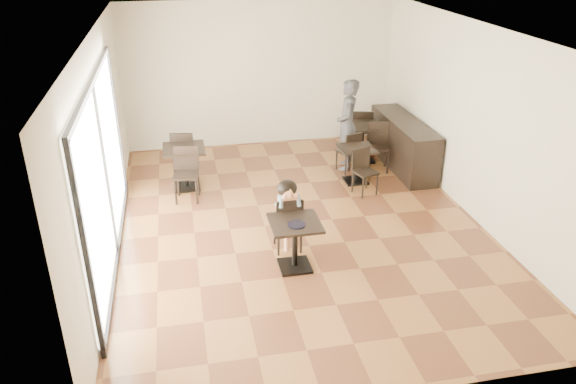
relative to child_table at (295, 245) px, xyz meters
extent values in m
cube|color=brown|center=(0.35, 1.33, -0.38)|extent=(6.00, 8.00, 0.01)
cube|color=silver|center=(0.35, 1.33, 2.82)|extent=(6.00, 8.00, 0.01)
cube|color=beige|center=(0.35, 5.33, 1.22)|extent=(6.00, 0.01, 3.20)
cube|color=beige|center=(0.35, -2.67, 1.22)|extent=(6.00, 0.01, 3.20)
cube|color=beige|center=(-2.65, 1.33, 1.22)|extent=(0.01, 8.00, 3.20)
cube|color=beige|center=(3.35, 1.33, 1.22)|extent=(0.01, 8.00, 3.20)
cube|color=white|center=(-2.62, 0.83, 1.02)|extent=(0.04, 4.50, 2.60)
cylinder|color=black|center=(0.00, -0.10, 0.39)|extent=(0.26, 0.26, 0.02)
imported|color=#393A3F|center=(1.83, 3.50, 0.55)|extent=(0.59, 0.76, 1.86)
cube|color=black|center=(3.00, 3.33, 0.12)|extent=(0.60, 2.40, 1.00)
camera|label=1|loc=(-1.49, -6.87, 4.20)|focal=35.00mm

